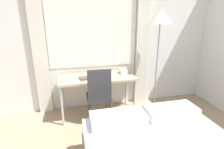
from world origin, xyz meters
name	(u,v)px	position (x,y,z in m)	size (l,w,h in m)	color
wall_back_with_window	(109,39)	(-0.05, 3.17, 1.35)	(5.12, 0.13, 2.70)	silver
desk	(97,80)	(-0.34, 2.80, 0.69)	(1.35, 0.59, 0.74)	tan
desk_chair	(99,93)	(-0.36, 2.51, 0.54)	(0.41, 0.41, 0.98)	#333338
standing_lamp	(160,23)	(0.77, 2.71, 1.66)	(0.43, 0.43, 1.90)	#4C4C51
telephone	(123,71)	(0.17, 2.88, 0.79)	(0.15, 0.17, 0.11)	white
book	(87,78)	(-0.54, 2.73, 0.76)	(0.27, 0.21, 0.02)	#4C4238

